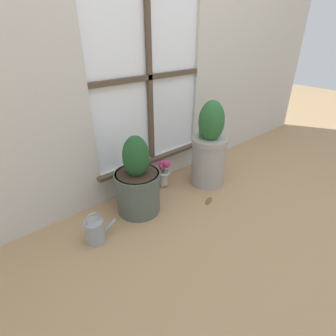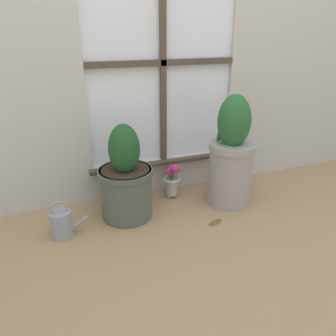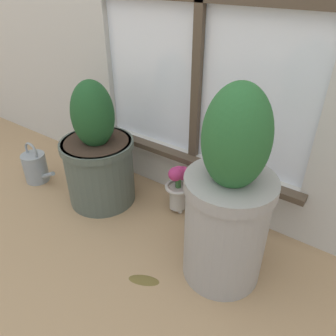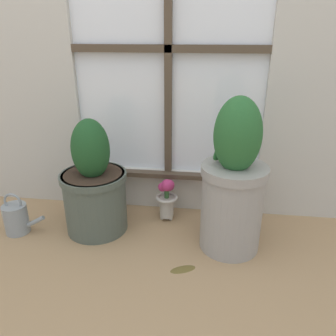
# 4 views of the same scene
# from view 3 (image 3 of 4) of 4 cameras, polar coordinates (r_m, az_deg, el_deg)

# --- Properties ---
(ground_plane) EXTENTS (10.00, 10.00, 0.00)m
(ground_plane) POSITION_cam_3_polar(r_m,az_deg,el_deg) (1.25, -9.76, -16.82)
(ground_plane) COLOR tan
(potted_plant_left) EXTENTS (0.31, 0.31, 0.56)m
(potted_plant_left) POSITION_cam_3_polar(r_m,az_deg,el_deg) (1.45, -12.04, 1.94)
(potted_plant_left) COLOR #4C564C
(potted_plant_left) RESTS_ON ground_plane
(potted_plant_right) EXTENTS (0.28, 0.28, 0.69)m
(potted_plant_right) POSITION_cam_3_polar(r_m,az_deg,el_deg) (1.04, 10.46, -5.98)
(potted_plant_right) COLOR #9E9993
(potted_plant_right) RESTS_ON ground_plane
(flower_vase) EXTENTS (0.11, 0.12, 0.24)m
(flower_vase) POSITION_cam_3_polar(r_m,az_deg,el_deg) (1.39, 1.76, -2.98)
(flower_vase) COLOR #BCB7AD
(flower_vase) RESTS_ON ground_plane
(watering_can) EXTENTS (0.20, 0.11, 0.21)m
(watering_can) POSITION_cam_3_polar(r_m,az_deg,el_deg) (1.75, -22.08, 0.17)
(watering_can) COLOR gray
(watering_can) RESTS_ON ground_plane
(fallen_leaf) EXTENTS (0.12, 0.09, 0.01)m
(fallen_leaf) POSITION_cam_3_polar(r_m,az_deg,el_deg) (1.20, -4.23, -18.81)
(fallen_leaf) COLOR brown
(fallen_leaf) RESTS_ON ground_plane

